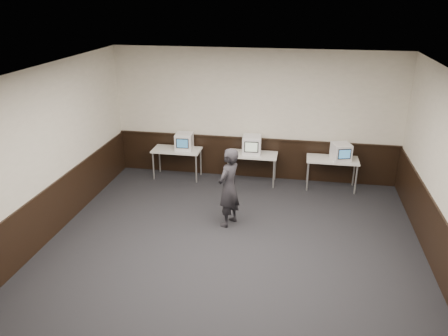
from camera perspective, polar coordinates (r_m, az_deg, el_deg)
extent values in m
plane|color=black|center=(7.75, 0.37, -12.51)|extent=(8.00, 8.00, 0.00)
plane|color=white|center=(6.50, 0.44, 11.43)|extent=(8.00, 8.00, 0.00)
plane|color=beige|center=(10.72, 4.09, 6.86)|extent=(7.00, 0.00, 7.00)
plane|color=beige|center=(8.27, -24.23, 0.26)|extent=(0.00, 8.00, 8.00)
cube|color=black|center=(11.04, 3.93, 1.31)|extent=(6.98, 0.04, 1.00)
cube|color=black|center=(8.70, -23.00, -6.50)|extent=(0.04, 7.98, 1.00)
cube|color=black|center=(7.78, 27.04, -10.72)|extent=(0.04, 7.98, 1.00)
cube|color=black|center=(10.85, 3.99, 3.84)|extent=(6.98, 0.06, 0.04)
cube|color=silver|center=(10.96, -6.19, 2.36)|extent=(1.20, 0.60, 0.04)
cylinder|color=#999999|center=(11.04, -9.21, 0.25)|extent=(0.04, 0.04, 0.71)
cylinder|color=#999999|center=(10.73, -3.66, -0.13)|extent=(0.04, 0.04, 0.71)
cylinder|color=#999999|center=(11.48, -8.41, 1.16)|extent=(0.04, 0.04, 0.71)
cylinder|color=#999999|center=(11.19, -3.05, 0.82)|extent=(0.04, 0.04, 0.71)
cube|color=silver|center=(10.61, 3.72, 1.76)|extent=(1.20, 0.60, 0.04)
cylinder|color=#999999|center=(10.58, 0.56, -0.42)|extent=(0.04, 0.04, 0.71)
cylinder|color=#999999|center=(10.47, 6.50, -0.83)|extent=(0.04, 0.04, 0.71)
cylinder|color=#999999|center=(11.04, 0.99, 0.55)|extent=(0.04, 0.04, 0.71)
cylinder|color=#999999|center=(10.93, 6.69, 0.18)|extent=(0.04, 0.04, 0.71)
cube|color=silver|center=(10.58, 13.99, 1.08)|extent=(1.20, 0.60, 0.04)
cylinder|color=#999999|center=(10.46, 10.87, -1.12)|extent=(0.04, 0.04, 0.71)
cylinder|color=#999999|center=(10.54, 16.85, -1.51)|extent=(0.04, 0.04, 0.71)
cylinder|color=#999999|center=(10.92, 10.88, -0.10)|extent=(0.04, 0.04, 0.71)
cylinder|color=#999999|center=(11.00, 16.60, -0.48)|extent=(0.04, 0.04, 0.71)
cube|color=white|center=(10.86, -5.22, 3.48)|extent=(0.44, 0.46, 0.41)
cube|color=black|center=(10.65, -5.46, 3.21)|extent=(0.31, 0.04, 0.25)
cube|color=teal|center=(10.65, -5.47, 3.19)|extent=(0.27, 0.02, 0.21)
cube|color=white|center=(10.55, 3.66, 3.05)|extent=(0.47, 0.49, 0.44)
cube|color=black|center=(10.33, 3.59, 2.75)|extent=(0.33, 0.04, 0.27)
cube|color=beige|center=(10.32, 3.58, 2.73)|extent=(0.29, 0.02, 0.22)
cube|color=white|center=(10.48, 15.04, 2.07)|extent=(0.51, 0.52, 0.40)
cube|color=black|center=(10.29, 15.47, 1.77)|extent=(0.29, 0.10, 0.24)
cube|color=#316792|center=(10.28, 15.49, 1.75)|extent=(0.25, 0.08, 0.20)
imported|color=black|center=(8.60, 0.62, -2.57)|extent=(0.59, 0.70, 1.63)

